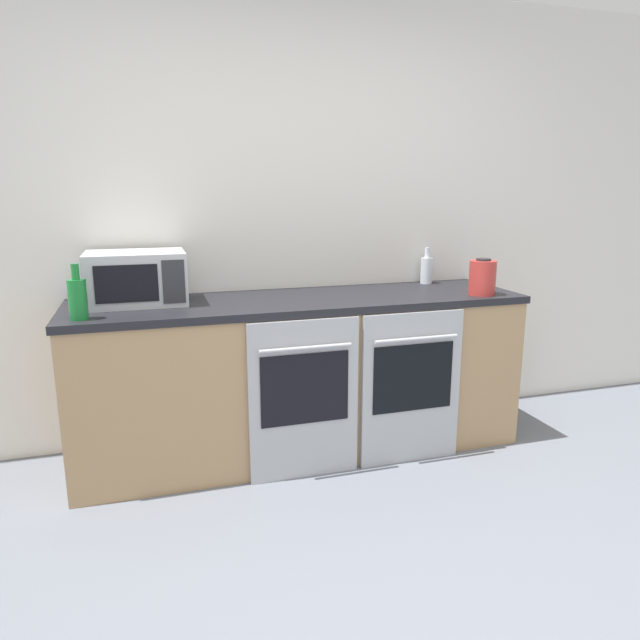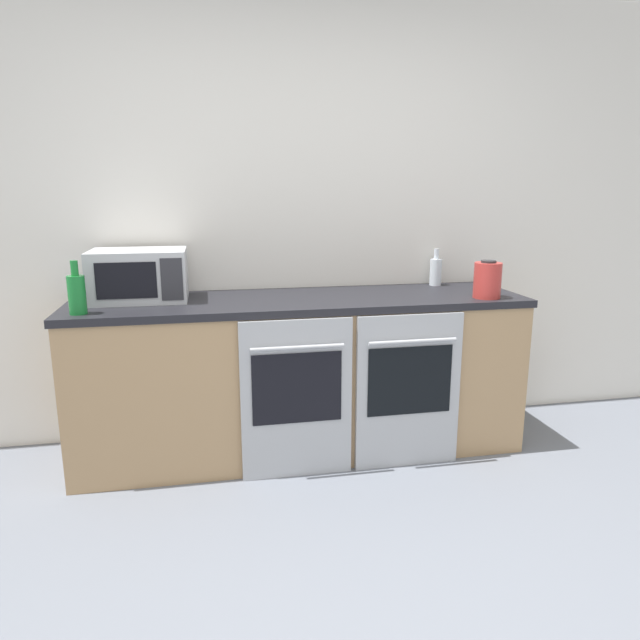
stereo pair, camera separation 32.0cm
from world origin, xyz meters
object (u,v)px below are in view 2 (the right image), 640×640
oven_right (408,390)px  kettle (487,280)px  microwave (139,275)px  bottle_clear (436,271)px  oven_left (297,398)px  bottle_green (77,293)px

oven_right → kettle: 0.75m
microwave → bottle_clear: size_ratio=2.18×
oven_left → microwave: bearing=150.7°
microwave → bottle_green: (-0.26, -0.31, -0.03)m
oven_right → microwave: size_ratio=1.70×
bottle_green → kettle: size_ratio=1.25×
oven_left → bottle_green: 1.18m
oven_left → bottle_clear: bearing=31.2°
oven_left → oven_right: 0.60m
oven_left → bottle_clear: size_ratio=3.72×
bottle_clear → kettle: size_ratio=1.10×
oven_right → kettle: size_ratio=4.09×
oven_left → microwave: 1.07m
oven_left → oven_right: size_ratio=1.00×
microwave → kettle: bearing=-9.3°
oven_left → kettle: 1.23m
kettle → oven_right: bearing=-164.7°
oven_left → bottle_green: size_ratio=3.28×
oven_right → bottle_green: (-1.64, 0.13, 0.56)m
kettle → bottle_green: bearing=-179.8°
oven_left → bottle_green: (-1.04, 0.13, 0.56)m
bottle_clear → bottle_green: size_ratio=0.88×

